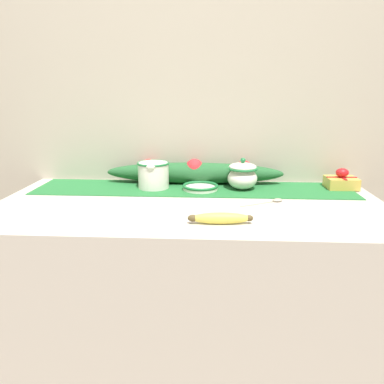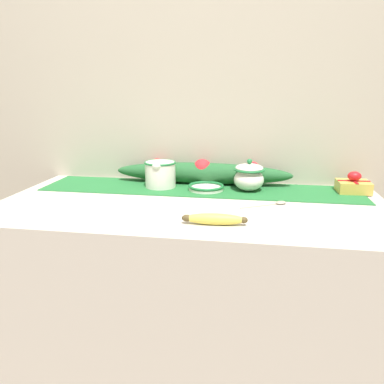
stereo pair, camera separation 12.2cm
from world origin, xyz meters
name	(u,v)px [view 2 (the right image)]	position (x,y,z in m)	size (l,w,h in m)	color
countertop	(192,322)	(0.00, 0.00, 0.46)	(1.33, 0.65, 0.93)	beige
back_wall	(205,115)	(0.00, 0.34, 1.20)	(2.13, 0.04, 2.40)	#B7AD99
table_runner	(199,189)	(0.00, 0.19, 0.93)	(1.22, 0.25, 0.00)	#236B33
cream_pitcher	(160,173)	(-0.16, 0.19, 0.99)	(0.12, 0.14, 0.10)	white
sugar_bowl	(249,176)	(0.19, 0.19, 0.99)	(0.12, 0.12, 0.12)	white
small_dish	(206,187)	(0.03, 0.17, 0.94)	(0.14, 0.14, 0.02)	white
banana	(214,219)	(0.10, -0.20, 0.94)	(0.19, 0.04, 0.03)	#DBCC4C
spoon	(278,203)	(0.29, 0.03, 0.93)	(0.16, 0.10, 0.01)	#A89E89
gift_box	(353,185)	(0.57, 0.23, 0.96)	(0.12, 0.10, 0.08)	gold
poinsettia_garland	(202,172)	(0.00, 0.27, 0.98)	(0.72, 0.09, 0.10)	#235B2D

